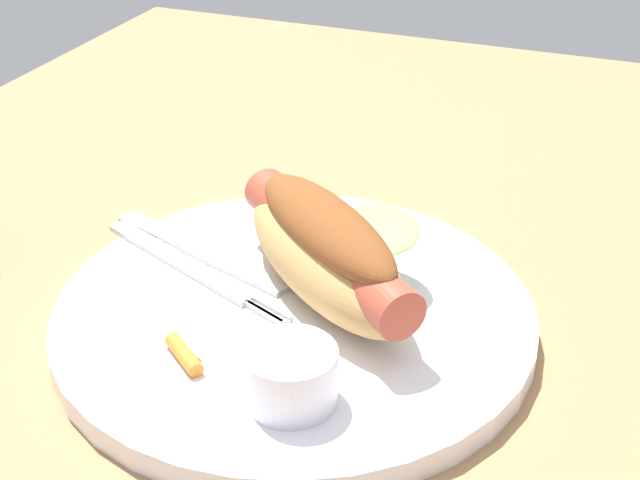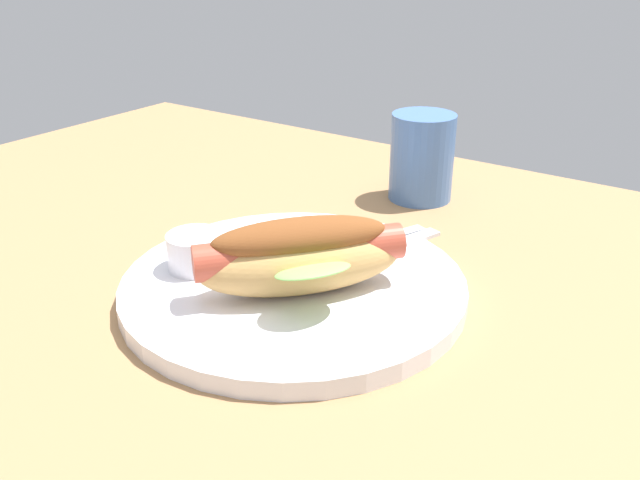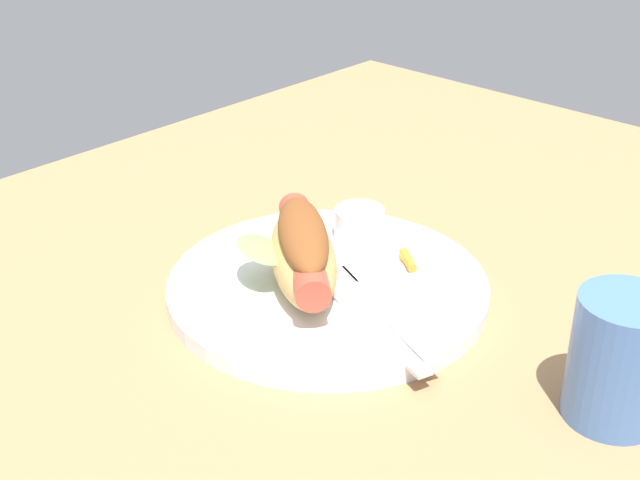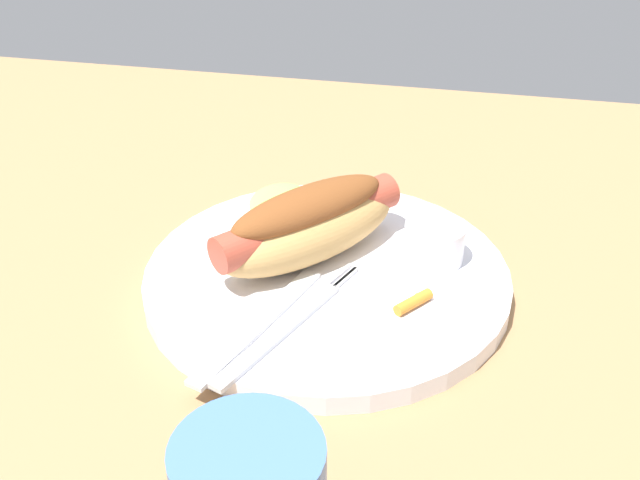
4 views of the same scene
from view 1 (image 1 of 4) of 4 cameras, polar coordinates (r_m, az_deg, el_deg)
name	(u,v)px [view 1 (image 1 of 4)]	position (r cm, az deg, el deg)	size (l,w,h in cm)	color
ground_plane	(305,359)	(55.17, -0.95, -7.47)	(120.00, 90.00, 1.80)	#9E754C
plate	(294,316)	(55.87, -1.61, -4.77)	(29.26, 29.26, 1.60)	white
hot_dog	(329,249)	(54.60, 0.55, -0.59)	(15.24, 16.52, 6.32)	tan
sauce_ramekin	(291,376)	(47.40, -1.83, -8.50)	(4.89, 4.89, 3.17)	white
fork	(190,268)	(59.16, -8.11, -1.75)	(7.63, 16.09, 0.40)	silver
knife	(200,251)	(60.96, -7.54, -0.69)	(15.08, 1.40, 0.36)	silver
carrot_garnish	(185,355)	(51.24, -8.47, -7.12)	(2.79, 3.23, 0.88)	orange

